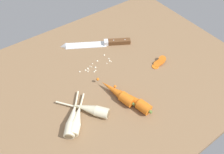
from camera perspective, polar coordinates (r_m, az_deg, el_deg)
name	(u,v)px	position (r cm, az deg, el deg)	size (l,w,h in cm)	color
ground_plane	(109,79)	(96.32, -0.69, -0.63)	(120.00, 90.00, 4.00)	brown
chefs_knife	(95,44)	(109.63, -4.59, 8.63)	(31.69, 20.38, 4.18)	silver
whole_carrot	(118,93)	(86.50, 1.56, -4.24)	(7.76, 19.62, 4.20)	orange
whole_carrot_second	(135,101)	(84.82, 5.98, -6.17)	(7.13, 18.56, 4.20)	orange
parsnip_front	(76,120)	(81.09, -9.27, -10.93)	(13.96, 15.08, 4.00)	beige
parsnip_mid_left	(91,109)	(82.72, -5.61, -8.40)	(15.00, 18.09, 4.00)	beige
parsnip_mid_right	(72,120)	(81.28, -10.36, -10.97)	(14.16, 17.21, 4.00)	beige
carrot_slice_stack	(159,62)	(101.56, 12.20, 3.74)	(8.13, 4.09, 2.77)	orange
mince_crumbs	(96,65)	(99.36, -4.26, 3.20)	(15.83, 7.01, 0.87)	silver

